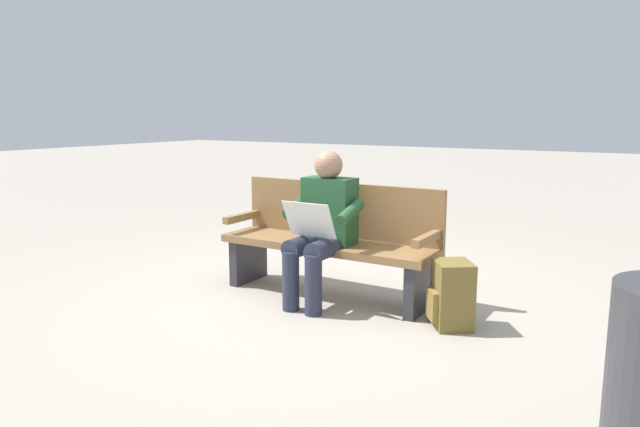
% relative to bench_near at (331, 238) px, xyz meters
% --- Properties ---
extents(ground_plane, '(40.00, 40.00, 0.00)m').
position_rel_bench_near_xyz_m(ground_plane, '(0.00, 0.07, -0.46)').
color(ground_plane, '#A89E8E').
extents(bench_near, '(1.80, 0.49, 0.90)m').
position_rel_bench_near_xyz_m(bench_near, '(0.00, 0.00, 0.00)').
color(bench_near, olive).
rests_on(bench_near, ground).
extents(person_seated, '(0.57, 0.57, 1.18)m').
position_rel_bench_near_xyz_m(person_seated, '(-0.05, 0.23, 0.17)').
color(person_seated, '#23512D').
rests_on(person_seated, ground).
extents(backpack, '(0.37, 0.37, 0.46)m').
position_rel_bench_near_xyz_m(backpack, '(-1.09, 0.23, -0.23)').
color(backpack, brown).
rests_on(backpack, ground).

